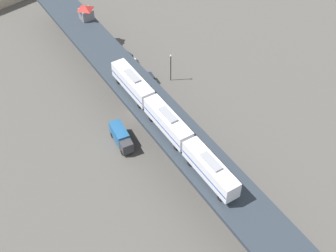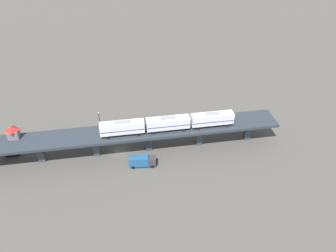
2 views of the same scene
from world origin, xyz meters
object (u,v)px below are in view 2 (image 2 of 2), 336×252
(delivery_truck, at_px, (142,161))
(subway_train, at_px, (168,123))
(signal_hut, at_px, (13,132))
(street_car_blue, at_px, (94,137))
(street_car_black, at_px, (13,152))
(street_car_white, at_px, (62,141))
(street_lamp, at_px, (99,120))

(delivery_truck, bearing_deg, subway_train, -64.77)
(subway_train, bearing_deg, signal_hut, 75.69)
(signal_hut, height_order, street_car_blue, signal_hut)
(delivery_truck, bearing_deg, street_car_black, 63.92)
(signal_hut, relative_size, street_car_black, 0.80)
(street_car_black, height_order, delivery_truck, delivery_truck)
(subway_train, xyz_separation_m, street_car_white, (13.02, 29.13, -8.71))
(signal_hut, height_order, street_car_black, signal_hut)
(subway_train, bearing_deg, street_car_white, 65.92)
(subway_train, xyz_separation_m, street_lamp, (15.83, 17.03, -5.54))
(street_car_black, xyz_separation_m, street_car_blue, (-0.43, -22.99, 0.00))
(subway_train, relative_size, street_car_black, 8.11)
(delivery_truck, xyz_separation_m, street_lamp, (20.03, 8.12, 2.35))
(street_car_white, bearing_deg, street_lamp, -76.92)
(signal_hut, height_order, street_car_white, signal_hut)
(signal_hut, distance_m, street_lamp, 24.65)
(street_car_white, xyz_separation_m, street_car_blue, (-1.11, -9.42, 0.00))
(street_car_white, distance_m, street_car_black, 13.58)
(street_car_black, bearing_deg, street_car_white, -87.14)
(street_car_white, distance_m, delivery_truck, 26.58)
(street_car_black, relative_size, street_lamp, 0.66)
(street_car_blue, bearing_deg, street_lamp, -34.39)
(delivery_truck, bearing_deg, street_lamp, 22.07)
(delivery_truck, relative_size, street_lamp, 1.09)
(street_car_white, bearing_deg, subway_train, -114.08)
(signal_hut, xyz_separation_m, street_car_black, (1.99, 2.13, -7.97))
(signal_hut, bearing_deg, subway_train, -104.31)
(street_lamp, bearing_deg, street_car_blue, 145.61)
(subway_train, xyz_separation_m, delivery_truck, (-4.20, 8.91, -7.88))
(street_car_black, distance_m, delivery_truck, 37.64)
(subway_train, distance_m, street_car_white, 33.08)
(street_lamp, bearing_deg, street_car_black, 97.74)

